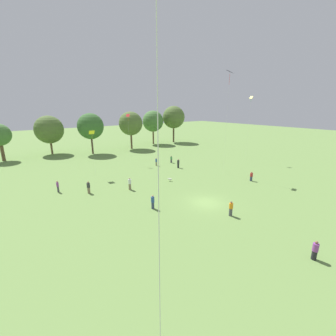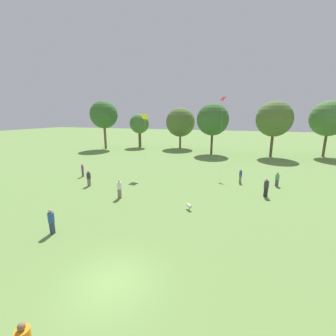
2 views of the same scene
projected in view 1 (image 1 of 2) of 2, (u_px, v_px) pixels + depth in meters
ground_plane at (206, 203)px, 29.47m from camera, size 240.00×240.00×0.00m
tree_2 at (49, 130)px, 57.66m from camera, size 7.10×7.10×9.96m
tree_3 at (91, 126)px, 57.83m from camera, size 6.64×6.64×10.54m
tree_4 at (131, 124)px, 64.82m from camera, size 6.79×6.79×10.77m
tree_5 at (153, 121)px, 73.13m from camera, size 6.78×6.78×10.86m
tree_6 at (174, 117)px, 76.89m from camera, size 7.53×7.53×12.31m
person_0 at (156, 162)px, 47.61m from camera, size 0.35×0.35×1.69m
person_1 at (315, 250)px, 18.39m from camera, size 0.59×0.59×1.71m
person_3 at (231, 209)px, 25.75m from camera, size 0.63×0.63×1.79m
person_4 at (153, 202)px, 27.57m from camera, size 0.55×0.55×1.79m
person_5 at (171, 159)px, 50.02m from camera, size 0.51×0.51×1.62m
person_6 at (58, 186)px, 32.90m from camera, size 0.46×0.46×1.75m
person_7 at (178, 163)px, 45.84m from camera, size 0.56×0.56×1.87m
person_8 at (130, 184)px, 33.86m from camera, size 0.60×0.60×1.88m
person_9 at (251, 176)px, 37.87m from camera, size 0.60×0.60×1.62m
person_10 at (89, 187)px, 32.48m from camera, size 0.58×0.58×1.81m
kite_1 at (92, 134)px, 38.83m from camera, size 0.99×0.75×8.20m
kite_2 at (230, 76)px, 37.88m from camera, size 1.37×1.30×18.12m
kite_4 at (128, 118)px, 47.89m from camera, size 0.84×0.84×10.61m
kite_5 at (251, 102)px, 49.40m from camera, size 0.47×0.68×14.36m
dog_0 at (170, 179)px, 37.79m from camera, size 0.61×0.62×0.52m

